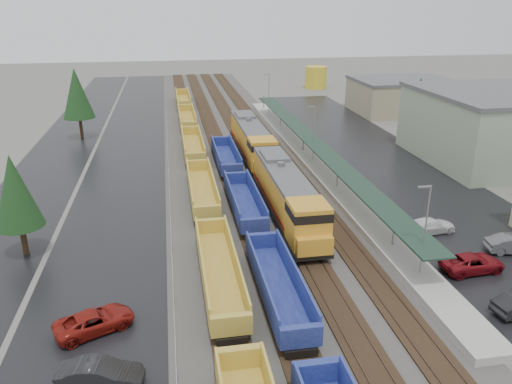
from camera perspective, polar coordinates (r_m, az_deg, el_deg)
The scene contains 20 objects.
ballast_strip at distance 74.82m, azimuth -2.68°, elevation 5.06°, with size 20.00×160.00×0.08m, color #302D2B.
trackbed at distance 74.78m, azimuth -2.69°, elevation 5.15°, with size 14.60×160.00×0.22m.
west_parking_lot at distance 74.52m, azimuth -14.23°, elevation 4.34°, with size 10.00×160.00×0.02m, color black.
west_road at distance 75.98m, azimuth -21.76°, elevation 3.79°, with size 9.00×160.00×0.02m, color black.
east_commuter_lot at distance 70.53m, azimuth 13.94°, elevation 3.43°, with size 16.00×100.00×0.02m, color black.
station_platform at distance 67.11m, azimuth 6.51°, elevation 3.68°, with size 3.00×80.00×8.00m.
chainlink_fence at distance 72.35m, azimuth -10.06°, elevation 5.49°, with size 0.08×160.04×2.02m.
distant_hills at distance 229.41m, azimuth 3.77°, elevation 15.82°, with size 301.00×140.00×25.20m.
tree_west_near at distance 45.81m, azimuth -25.83°, elevation 0.05°, with size 3.96×3.96×9.00m.
tree_west_far at distance 83.66m, azimuth -19.81°, elevation 10.55°, with size 4.84×4.84×11.00m.
tree_east at distance 79.89m, azimuth 18.08°, elevation 9.83°, with size 4.40×4.40×10.00m.
locomotive_lead at distance 49.48m, azimuth 3.58°, elevation -0.32°, with size 3.30×21.77×4.93m.
locomotive_trail at distance 69.06m, azimuth -0.46°, elevation 5.93°, with size 3.30×21.77×4.93m.
well_string_yellow at distance 55.06m, azimuth -6.20°, elevation 0.29°, with size 2.72×123.62×2.42m.
well_string_blue at distance 36.95m, azimuth 2.51°, elevation -10.63°, with size 2.72×78.55×2.41m.
storage_tank at distance 128.70m, azimuth 6.86°, elevation 12.87°, with size 5.36×5.36×5.36m, color gold.
parked_car_west_b at distance 31.31m, azimuth -17.41°, elevation -19.31°, with size 4.80×1.67×1.58m, color black.
parked_car_west_c at distance 35.75m, azimuth -17.98°, elevation -13.88°, with size 5.21×2.40×1.45m, color maroon.
parked_car_east_b at distance 44.36m, azimuth 23.50°, elevation -7.46°, with size 5.23×2.41×1.45m, color maroon.
parked_car_east_c at distance 49.97m, azimuth 19.32°, elevation -3.66°, with size 4.89×1.99×1.42m, color white.
Camera 1 is at (-9.01, -11.38, 20.56)m, focal length 35.00 mm.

